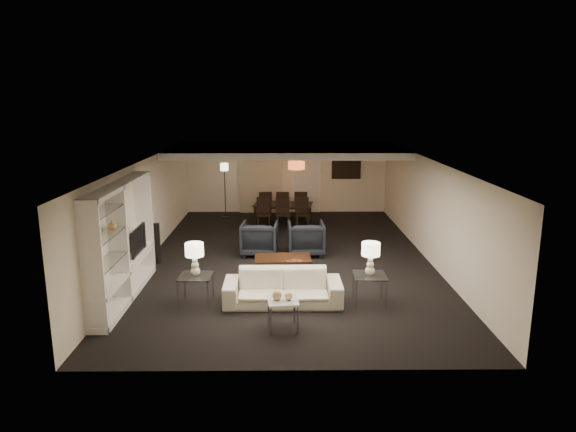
% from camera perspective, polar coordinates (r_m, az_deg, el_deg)
% --- Properties ---
extents(floor, '(11.00, 11.00, 0.00)m').
position_cam_1_polar(floor, '(13.03, 0.00, -4.72)').
color(floor, black).
rests_on(floor, ground).
extents(ceiling, '(7.00, 11.00, 0.02)m').
position_cam_1_polar(ceiling, '(12.50, 0.00, 6.27)').
color(ceiling, silver).
rests_on(ceiling, ground).
extents(wall_back, '(7.00, 0.02, 2.50)m').
position_cam_1_polar(wall_back, '(18.12, -0.18, 4.34)').
color(wall_back, beige).
rests_on(wall_back, ground).
extents(wall_front, '(7.00, 0.02, 2.50)m').
position_cam_1_polar(wall_front, '(7.42, 0.44, -8.36)').
color(wall_front, beige).
rests_on(wall_front, ground).
extents(wall_left, '(0.02, 11.00, 2.50)m').
position_cam_1_polar(wall_left, '(13.15, -15.44, 0.60)').
color(wall_left, beige).
rests_on(wall_left, ground).
extents(wall_right, '(0.02, 11.00, 2.50)m').
position_cam_1_polar(wall_right, '(13.21, 15.36, 0.67)').
color(wall_right, beige).
rests_on(wall_right, ground).
extents(ceiling_soffit, '(7.00, 4.00, 0.20)m').
position_cam_1_polar(ceiling_soffit, '(15.99, -0.13, 7.36)').
color(ceiling_soffit, silver).
rests_on(ceiling_soffit, ceiling).
extents(curtains, '(1.50, 0.12, 2.40)m').
position_cam_1_polar(curtains, '(18.06, -3.04, 4.14)').
color(curtains, beige).
rests_on(curtains, wall_back).
extents(door, '(0.90, 0.05, 2.10)m').
position_cam_1_polar(door, '(18.14, 2.04, 3.71)').
color(door, silver).
rests_on(door, wall_back).
extents(painting, '(0.95, 0.04, 0.65)m').
position_cam_1_polar(painting, '(18.17, 6.48, 5.24)').
color(painting, '#142D38').
rests_on(painting, wall_back).
extents(media_unit, '(0.38, 3.40, 2.35)m').
position_cam_1_polar(media_unit, '(10.69, -17.92, -2.76)').
color(media_unit, white).
rests_on(media_unit, wall_left).
extents(pendant_light, '(0.52, 0.52, 0.24)m').
position_cam_1_polar(pendant_light, '(16.05, 0.95, 5.65)').
color(pendant_light, '#D8591E').
rests_on(pendant_light, ceiling_soffit).
extents(sofa, '(2.30, 0.91, 0.67)m').
position_cam_1_polar(sofa, '(10.14, -0.58, -7.95)').
color(sofa, beige).
rests_on(sofa, floor).
extents(coffee_table, '(1.29, 0.79, 0.45)m').
position_cam_1_polar(coffee_table, '(11.68, -0.58, -5.66)').
color(coffee_table, black).
rests_on(coffee_table, floor).
extents(armchair_left, '(0.97, 1.00, 0.85)m').
position_cam_1_polar(armchair_left, '(13.26, -3.18, -2.50)').
color(armchair_left, black).
rests_on(armchair_left, floor).
extents(armchair_right, '(0.94, 0.97, 0.85)m').
position_cam_1_polar(armchair_right, '(13.26, 2.01, -2.49)').
color(armchair_right, black).
rests_on(armchair_right, floor).
extents(side_table_left, '(0.65, 0.65, 0.59)m').
position_cam_1_polar(side_table_left, '(10.29, -10.18, -8.07)').
color(side_table_left, white).
rests_on(side_table_left, floor).
extents(side_table_right, '(0.65, 0.65, 0.59)m').
position_cam_1_polar(side_table_right, '(10.29, 9.02, -8.03)').
color(side_table_right, silver).
rests_on(side_table_right, floor).
extents(table_lamp_left, '(0.40, 0.40, 0.65)m').
position_cam_1_polar(table_lamp_left, '(10.09, -10.32, -4.78)').
color(table_lamp_left, beige).
rests_on(table_lamp_left, side_table_left).
extents(table_lamp_right, '(0.38, 0.38, 0.65)m').
position_cam_1_polar(table_lamp_right, '(10.09, 9.15, -4.74)').
color(table_lamp_right, '#F6E4D0').
rests_on(table_lamp_right, side_table_right).
extents(marble_table, '(0.58, 0.58, 0.53)m').
position_cam_1_polar(marble_table, '(9.15, -0.58, -10.82)').
color(marble_table, silver).
rests_on(marble_table, floor).
extents(gold_gourd_a, '(0.17, 0.17, 0.17)m').
position_cam_1_polar(gold_gourd_a, '(9.01, -1.22, -8.81)').
color(gold_gourd_a, tan).
rests_on(gold_gourd_a, marble_table).
extents(gold_gourd_b, '(0.15, 0.15, 0.15)m').
position_cam_1_polar(gold_gourd_b, '(9.02, 0.06, -8.86)').
color(gold_gourd_b, '#EDC87D').
rests_on(gold_gourd_b, marble_table).
extents(television, '(0.98, 0.13, 0.56)m').
position_cam_1_polar(television, '(11.30, -16.78, -2.59)').
color(television, black).
rests_on(television, media_unit).
extents(vase_blue, '(0.15, 0.15, 0.16)m').
position_cam_1_polar(vase_blue, '(9.48, -20.26, -5.14)').
color(vase_blue, '#2734AB').
rests_on(vase_blue, media_unit).
extents(vase_amber, '(0.17, 0.17, 0.18)m').
position_cam_1_polar(vase_amber, '(10.09, -18.95, -0.95)').
color(vase_amber, '#BA7F3E').
rests_on(vase_amber, media_unit).
extents(floor_speaker, '(0.14, 0.14, 1.01)m').
position_cam_1_polar(floor_speaker, '(12.92, -14.34, -2.95)').
color(floor_speaker, black).
rests_on(floor_speaker, floor).
extents(dining_table, '(1.97, 1.28, 0.65)m').
position_cam_1_polar(dining_table, '(16.50, -0.56, 0.23)').
color(dining_table, black).
rests_on(dining_table, floor).
extents(chair_nl, '(0.46, 0.46, 0.97)m').
position_cam_1_polar(chair_nl, '(15.85, -2.73, 0.27)').
color(chair_nl, black).
rests_on(chair_nl, floor).
extents(chair_nm, '(0.47, 0.47, 0.97)m').
position_cam_1_polar(chair_nm, '(15.84, -0.56, 0.27)').
color(chair_nm, black).
rests_on(chair_nm, floor).
extents(chair_nr, '(0.48, 0.48, 0.97)m').
position_cam_1_polar(chair_nr, '(15.85, 1.61, 0.27)').
color(chair_nr, black).
rests_on(chair_nr, floor).
extents(chair_fl, '(0.50, 0.50, 0.97)m').
position_cam_1_polar(chair_fl, '(17.12, -2.57, 1.22)').
color(chair_fl, black).
rests_on(chair_fl, floor).
extents(chair_fm, '(0.48, 0.48, 0.97)m').
position_cam_1_polar(chair_fm, '(17.11, -0.56, 1.22)').
color(chair_fm, black).
rests_on(chair_fm, floor).
extents(chair_fr, '(0.47, 0.47, 0.97)m').
position_cam_1_polar(chair_fr, '(17.12, 1.45, 1.22)').
color(chair_fr, black).
rests_on(chair_fr, floor).
extents(floor_lamp, '(0.29, 0.29, 1.85)m').
position_cam_1_polar(floor_lamp, '(17.41, -7.02, 2.81)').
color(floor_lamp, black).
rests_on(floor_lamp, floor).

